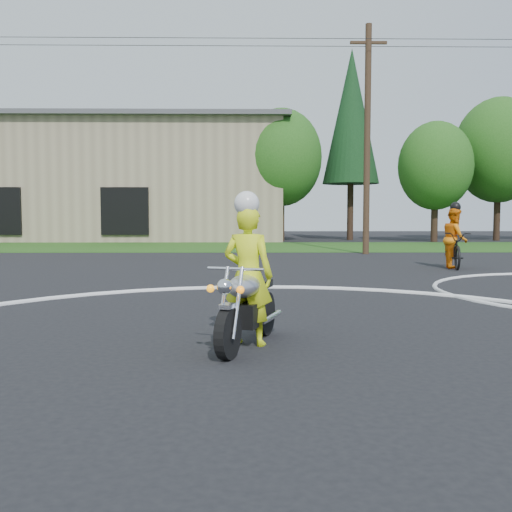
{
  "coord_description": "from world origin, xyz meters",
  "views": [
    {
      "loc": [
        -0.27,
        -4.22,
        1.68
      ],
      "look_at": [
        -0.14,
        4.05,
        1.1
      ],
      "focal_mm": 40.0,
      "sensor_mm": 36.0,
      "label": 1
    }
  ],
  "objects": [
    {
      "name": "grass_strip",
      "position": [
        0.0,
        27.0,
        0.01
      ],
      "size": [
        120.0,
        10.0,
        0.02
      ],
      "primitive_type": "cube",
      "color": "#1E4714",
      "rests_on": "ground"
    },
    {
      "name": "ground",
      "position": [
        0.0,
        0.0,
        0.0
      ],
      "size": [
        120.0,
        120.0,
        0.0
      ],
      "primitive_type": "plane",
      "color": "black",
      "rests_on": "ground"
    },
    {
      "name": "rider_second_grp",
      "position": [
        6.42,
        14.05,
        0.75
      ],
      "size": [
        1.18,
        2.33,
        2.14
      ],
      "rotation": [
        0.0,
        0.0,
        -0.19
      ],
      "color": "black",
      "rests_on": "ground"
    },
    {
      "name": "rider_primary_grp",
      "position": [
        -0.26,
        3.15,
        0.97
      ],
      "size": [
        0.77,
        0.63,
        2.0
      ],
      "rotation": [
        0.0,
        0.0,
        -0.34
      ],
      "color": "#DFF219",
      "rests_on": "ground"
    },
    {
      "name": "primary_motorcycle",
      "position": [
        -0.27,
        3.01,
        0.52
      ],
      "size": [
        0.98,
        1.98,
        1.08
      ],
      "rotation": [
        0.0,
        0.0,
        -0.34
      ],
      "color": "black",
      "rests_on": "ground"
    },
    {
      "name": "warehouse",
      "position": [
        -18.0,
        39.99,
        4.16
      ],
      "size": [
        41.0,
        17.0,
        8.3
      ],
      "color": "tan",
      "rests_on": "ground"
    },
    {
      "name": "utility_poles",
      "position": [
        5.0,
        21.0,
        5.2
      ],
      "size": [
        41.6,
        1.12,
        10.0
      ],
      "color": "#473321",
      "rests_on": "ground"
    },
    {
      "name": "treeline",
      "position": [
        14.78,
        34.61,
        6.62
      ],
      "size": [
        38.2,
        8.1,
        14.52
      ],
      "color": "#382619",
      "rests_on": "ground"
    },
    {
      "name": "course_markings",
      "position": [
        2.17,
        4.35,
        0.01
      ],
      "size": [
        19.05,
        19.05,
        0.12
      ],
      "color": "silver",
      "rests_on": "ground"
    }
  ]
}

